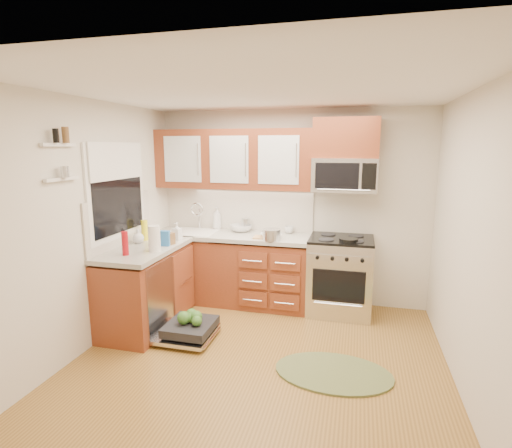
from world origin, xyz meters
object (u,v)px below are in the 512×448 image
(dishwasher, at_px, (187,330))
(paper_towel_roll, at_px, (154,238))
(range, at_px, (340,276))
(upper_cabinets, at_px, (233,159))
(cup, at_px, (289,230))
(microwave, at_px, (344,175))
(rug, at_px, (333,373))
(bowl_b, at_px, (241,228))
(cutting_board, at_px, (265,237))
(bowl_a, at_px, (271,236))
(stock_pot, at_px, (272,235))
(sink, at_px, (193,241))
(skillet, at_px, (348,240))

(dishwasher, height_order, paper_towel_roll, paper_towel_roll)
(range, bearing_deg, upper_cabinets, 174.11)
(upper_cabinets, distance_m, cup, 1.16)
(microwave, bearing_deg, range, -90.00)
(range, height_order, dishwasher, range)
(rug, height_order, bowl_b, bowl_b)
(upper_cabinets, bearing_deg, paper_towel_roll, -114.02)
(cutting_board, xyz_separation_m, bowl_b, (-0.40, 0.31, 0.04))
(range, distance_m, cup, 0.87)
(upper_cabinets, relative_size, cutting_board, 7.53)
(dishwasher, distance_m, rug, 1.60)
(bowl_a, bearing_deg, stock_pot, -73.89)
(range, height_order, microwave, microwave)
(range, relative_size, rug, 0.89)
(dishwasher, relative_size, cutting_board, 2.57)
(rug, xyz_separation_m, cup, (-0.71, 1.65, 0.96))
(upper_cabinets, bearing_deg, sink, -163.55)
(range, xyz_separation_m, bowl_a, (-0.84, -0.13, 0.48))
(paper_towel_roll, bearing_deg, sink, 90.00)
(upper_cabinets, distance_m, microwave, 1.42)
(bowl_a, bearing_deg, microwave, 16.68)
(sink, relative_size, rug, 0.58)
(dishwasher, bearing_deg, bowl_a, 55.02)
(upper_cabinets, bearing_deg, range, -5.89)
(paper_towel_roll, height_order, cup, paper_towel_roll)
(cutting_board, relative_size, bowl_b, 0.95)
(microwave, distance_m, stock_pot, 1.13)
(cutting_board, bearing_deg, dishwasher, -122.01)
(paper_towel_roll, distance_m, cup, 1.77)
(skillet, xyz_separation_m, cutting_board, (-1.01, 0.04, -0.04))
(upper_cabinets, distance_m, sink, 1.21)
(upper_cabinets, height_order, cup, upper_cabinets)
(rug, bearing_deg, upper_cabinets, 132.38)
(dishwasher, distance_m, cup, 1.82)
(rug, distance_m, cup, 2.03)
(cutting_board, bearing_deg, skillet, -2.42)
(range, distance_m, stock_pot, 0.99)
(range, relative_size, sink, 1.53)
(sink, bearing_deg, microwave, 3.85)
(dishwasher, distance_m, skillet, 2.08)
(sink, relative_size, bowl_b, 2.15)
(dishwasher, bearing_deg, stock_pot, 51.94)
(dishwasher, relative_size, skillet, 3.27)
(dishwasher, bearing_deg, rug, -10.66)
(range, height_order, sink, range)
(sink, height_order, bowl_b, bowl_b)
(paper_towel_roll, bearing_deg, upper_cabinets, 65.98)
(skillet, bearing_deg, cutting_board, 177.58)
(bowl_a, bearing_deg, range, 8.93)
(range, distance_m, bowl_b, 1.42)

